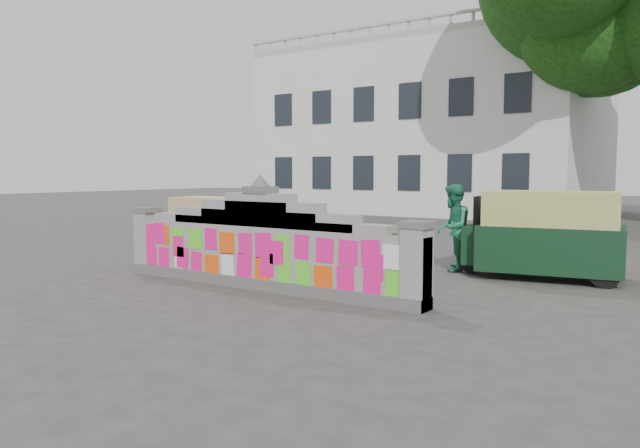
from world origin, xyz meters
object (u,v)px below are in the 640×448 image
Objects in this scene: cyclist_rider at (263,234)px; rickshaw_right at (546,234)px; cyclist_bike at (263,249)px; rickshaw_left at (215,224)px; pedestrian at (453,228)px.

rickshaw_right is at bearing -52.92° from cyclist_rider.
cyclist_bike is at bearing 0.00° from cyclist_rider.
cyclist_bike is at bearing -31.06° from rickshaw_left.
cyclist_bike is at bearing 15.05° from rickshaw_right.
rickshaw_left is 0.83× the size of rickshaw_right.
pedestrian is at bearing -4.87° from rickshaw_right.
rickshaw_left is 7.96m from rickshaw_right.
cyclist_rider reaches higher than rickshaw_left.
rickshaw_right reaches higher than cyclist_rider.
cyclist_rider is 5.61m from rickshaw_right.
pedestrian is (3.26, 2.19, 0.45)m from cyclist_bike.
rickshaw_left is at bearing 75.23° from cyclist_rider.
cyclist_rider is at bearing -71.86° from pedestrian.
cyclist_rider reaches higher than cyclist_bike.
pedestrian is at bearing -43.72° from cyclist_bike.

